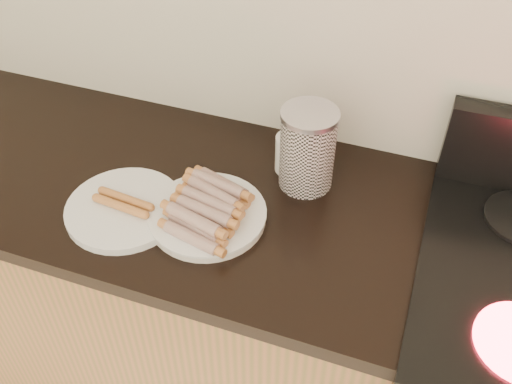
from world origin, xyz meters
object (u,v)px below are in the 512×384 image
(canister, at_px, (307,149))
(main_plate, at_px, (208,216))
(side_plate, at_px, (124,209))
(mug, at_px, (291,154))

(canister, bearing_deg, main_plate, -131.65)
(side_plate, height_order, canister, canister)
(main_plate, distance_m, mug, 0.27)
(side_plate, relative_size, canister, 1.31)
(canister, relative_size, mug, 2.11)
(main_plate, height_order, mug, mug)
(side_plate, distance_m, canister, 0.45)
(main_plate, distance_m, canister, 0.28)
(main_plate, bearing_deg, canister, 48.35)
(main_plate, relative_size, canister, 1.29)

